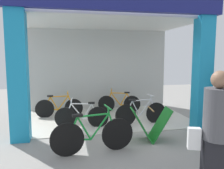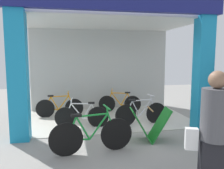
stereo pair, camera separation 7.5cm
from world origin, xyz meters
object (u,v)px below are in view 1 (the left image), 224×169
bicycle_inside_2 (119,103)px  bicycle_parked_0 (93,135)px  pedestrian_1 (216,133)px  bicycle_inside_0 (59,107)px  bicycle_inside_1 (141,113)px  bicycle_inside_3 (82,116)px  sandwich_board_sign (151,125)px

bicycle_inside_2 → bicycle_parked_0: 3.41m
pedestrian_1 → bicycle_inside_0: bearing=115.2°
bicycle_inside_1 → bicycle_inside_3: bicycle_inside_1 is taller
bicycle_parked_0 → pedestrian_1: size_ratio=0.97×
bicycle_inside_0 → bicycle_inside_2: size_ratio=1.03×
bicycle_inside_2 → pedestrian_1: (0.15, -4.91, 0.58)m
bicycle_inside_3 → bicycle_inside_1: bearing=-1.3°
bicycle_inside_1 → pedestrian_1: 3.42m
bicycle_inside_0 → sandwich_board_sign: 3.23m
bicycle_inside_0 → pedestrian_1: (2.16, -4.61, 0.58)m
bicycle_inside_0 → bicycle_inside_1: bearing=-28.4°
bicycle_inside_0 → bicycle_inside_1: (2.28, -1.23, 0.01)m
bicycle_inside_3 → bicycle_inside_2: bearing=47.2°
bicycle_inside_0 → bicycle_inside_2: bicycle_inside_0 is taller
bicycle_inside_0 → bicycle_inside_1: 2.59m
bicycle_inside_0 → sandwich_board_sign: (2.09, -2.46, 0.05)m
bicycle_inside_2 → sandwich_board_sign: bicycle_inside_2 is taller
bicycle_inside_1 → bicycle_inside_2: bicycle_inside_1 is taller
bicycle_inside_0 → sandwich_board_sign: bicycle_inside_0 is taller
bicycle_inside_1 → bicycle_parked_0: bearing=-133.7°
bicycle_inside_1 → bicycle_inside_3: size_ratio=1.06×
bicycle_inside_0 → pedestrian_1: bearing=-64.8°
bicycle_inside_2 → sandwich_board_sign: bearing=-88.5°
bicycle_parked_0 → pedestrian_1: pedestrian_1 is taller
sandwich_board_sign → bicycle_inside_2: bearing=91.5°
pedestrian_1 → sandwich_board_sign: bearing=92.0°
bicycle_inside_1 → bicycle_inside_3: bearing=178.7°
bicycle_parked_0 → pedestrian_1: 2.32m
bicycle_inside_0 → bicycle_inside_3: size_ratio=1.03×
bicycle_inside_1 → bicycle_parked_0: 2.24m
bicycle_inside_3 → bicycle_parked_0: (0.10, -1.66, 0.05)m
bicycle_inside_1 → pedestrian_1: pedestrian_1 is taller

